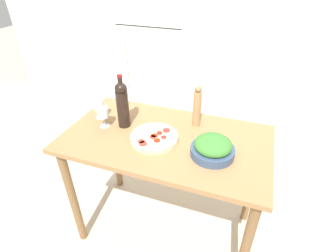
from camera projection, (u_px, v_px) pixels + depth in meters
The scene contains 10 objects.
ground_plane at pixel (167, 227), 2.11m from camera, with size 14.00×14.00×0.00m, color #BCAD93.
wall_back at pixel (225, 12), 2.94m from camera, with size 6.40×0.08×2.60m.
refrigerator at pixel (159, 54), 3.08m from camera, with size 0.74×0.66×1.71m.
prep_counter at pixel (166, 154), 1.70m from camera, with size 1.27×0.72×0.89m.
wine_bottle at pixel (122, 104), 1.65m from camera, with size 0.08×0.08×0.36m.
wine_glass_near at pixel (103, 113), 1.67m from camera, with size 0.08×0.08×0.14m.
wine_glass_far at pixel (99, 105), 1.77m from camera, with size 0.08×0.08×0.14m.
pepper_mill at pixel (197, 107), 1.67m from camera, with size 0.05×0.05×0.28m.
salad_bowl at pixel (213, 148), 1.45m from camera, with size 0.25×0.25×0.12m.
homemade_pizza at pixel (154, 137), 1.59m from camera, with size 0.30×0.30×0.04m.
Camera 1 is at (0.45, -1.24, 1.83)m, focal length 28.00 mm.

